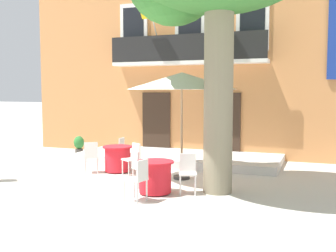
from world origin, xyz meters
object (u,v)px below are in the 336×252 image
at_px(cafe_chair_middle_2, 138,177).
at_px(cafe_umbrella, 182,81).
at_px(cafe_chair_near_tree_1, 91,155).
at_px(cafe_chair_near_tree_2, 133,157).
at_px(cafe_chair_middle_0, 188,170).
at_px(cafe_table_near_tree, 118,159).
at_px(cafe_chair_near_tree_0, 125,150).
at_px(cafe_table_middle, 155,177).
at_px(ground_planter_left, 79,145).
at_px(cafe_chair_middle_1, 139,166).

height_order(cafe_chair_middle_2, cafe_umbrella, cafe_umbrella).
height_order(cafe_chair_near_tree_1, cafe_chair_middle_2, same).
xyz_separation_m(cafe_chair_near_tree_2, cafe_chair_middle_0, (2.00, -1.27, 0.00)).
bearing_deg(cafe_umbrella, cafe_table_near_tree, 173.89).
distance_m(cafe_chair_near_tree_0, cafe_chair_near_tree_1, 1.27).
xyz_separation_m(cafe_table_middle, cafe_umbrella, (0.06, 1.70, 2.22)).
distance_m(cafe_table_middle, cafe_chair_middle_2, 0.77).
relative_size(cafe_table_near_tree, cafe_chair_middle_2, 0.95).
xyz_separation_m(cafe_chair_near_tree_2, cafe_chair_middle_2, (1.25, -2.33, 0.00)).
height_order(cafe_chair_near_tree_0, cafe_table_middle, cafe_chair_near_tree_0).
relative_size(cafe_table_middle, cafe_chair_middle_2, 0.95).
relative_size(cafe_chair_near_tree_1, cafe_chair_middle_0, 1.00).
xyz_separation_m(cafe_chair_near_tree_1, ground_planter_left, (-2.03, 2.47, -0.12)).
bearing_deg(cafe_table_middle, cafe_umbrella, 87.94).
distance_m(cafe_chair_near_tree_1, cafe_chair_near_tree_2, 1.29).
distance_m(cafe_table_near_tree, cafe_table_middle, 2.77).
bearing_deg(cafe_table_near_tree, cafe_chair_middle_0, -31.05).
bearing_deg(cafe_chair_near_tree_2, cafe_chair_near_tree_1, -176.05).
bearing_deg(cafe_chair_near_tree_1, cafe_chair_middle_1, -27.58).
bearing_deg(cafe_table_middle, cafe_chair_near_tree_2, 129.83).
bearing_deg(cafe_umbrella, cafe_chair_middle_1, -118.01).
height_order(cafe_table_near_tree, ground_planter_left, cafe_table_near_tree).
relative_size(cafe_chair_middle_2, cafe_umbrella, 0.31).
bearing_deg(cafe_table_near_tree, cafe_chair_near_tree_2, -27.13).
height_order(cafe_chair_middle_1, cafe_umbrella, cafe_umbrella).
height_order(cafe_chair_near_tree_0, cafe_chair_middle_2, same).
height_order(cafe_table_near_tree, cafe_chair_middle_1, cafe_chair_middle_1).
bearing_deg(cafe_chair_middle_0, cafe_chair_middle_1, 174.12).
bearing_deg(cafe_table_middle, ground_planter_left, 139.44).
bearing_deg(cafe_table_middle, cafe_table_near_tree, 135.95).
bearing_deg(cafe_chair_near_tree_1, cafe_table_near_tree, 35.03).
bearing_deg(cafe_chair_middle_2, cafe_chair_middle_1, 114.09).
distance_m(cafe_chair_near_tree_1, cafe_chair_middle_0, 3.50).
bearing_deg(ground_planter_left, cafe_chair_near_tree_1, -50.67).
distance_m(cafe_chair_near_tree_1, cafe_umbrella, 3.39).
distance_m(cafe_table_near_tree, cafe_chair_middle_0, 3.12).
bearing_deg(cafe_chair_near_tree_0, cafe_chair_near_tree_2, -53.35).
relative_size(cafe_table_near_tree, ground_planter_left, 1.18).
bearing_deg(cafe_table_near_tree, cafe_umbrella, -6.11).
height_order(cafe_chair_near_tree_0, cafe_chair_middle_1, same).
bearing_deg(cafe_table_near_tree, ground_planter_left, 142.34).
bearing_deg(cafe_chair_middle_0, cafe_chair_near_tree_2, 147.70).
height_order(cafe_table_middle, cafe_chair_middle_2, cafe_chair_middle_2).
bearing_deg(cafe_chair_near_tree_2, cafe_umbrella, 5.15).
distance_m(cafe_chair_middle_1, cafe_chair_middle_2, 1.31).
relative_size(cafe_chair_near_tree_0, cafe_chair_middle_2, 1.00).
relative_size(cafe_table_near_tree, cafe_chair_near_tree_1, 0.95).
distance_m(cafe_chair_near_tree_1, cafe_table_middle, 3.00).
height_order(cafe_table_near_tree, cafe_table_middle, same).
height_order(cafe_chair_near_tree_1, cafe_chair_middle_0, same).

